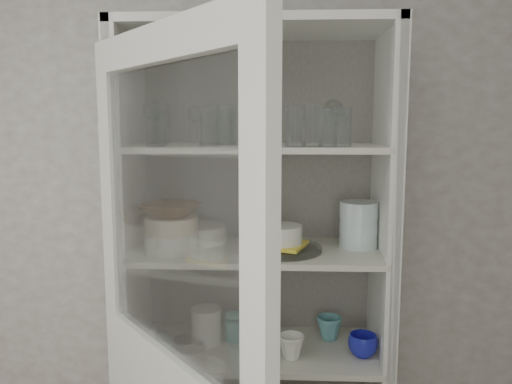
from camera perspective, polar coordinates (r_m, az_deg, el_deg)
The scene contains 33 objects.
wall_back at distance 2.17m, azimuth -5.01°, elevation -3.85°, with size 3.60×0.02×2.60m, color gray.
pantry_cabinet at distance 2.11m, azimuth 0.08°, elevation -14.45°, with size 1.00×0.45×2.10m.
tumbler_0 at distance 1.77m, azimuth -11.36°, elevation 7.33°, with size 0.07×0.07×0.14m, color silver.
tumbler_1 at distance 1.78m, azimuth -5.40°, elevation 7.47°, with size 0.07×0.07×0.14m, color silver.
tumbler_2 at distance 1.78m, azimuth 0.83°, elevation 7.31°, with size 0.06×0.06×0.13m, color silver.
tumbler_3 at distance 1.74m, azimuth 4.47°, elevation 7.49°, with size 0.07×0.07×0.14m, color silver.
tumbler_4 at distance 1.73m, azimuth 8.22°, elevation 7.24°, with size 0.06×0.06×0.13m, color silver.
tumbler_5 at distance 1.76m, azimuth 6.49°, elevation 7.57°, with size 0.07×0.07×0.15m, color silver.
tumbler_6 at distance 1.77m, azimuth 9.81°, elevation 7.36°, with size 0.07×0.07×0.14m, color silver.
tumbler_7 at distance 1.95m, azimuth -11.12°, elevation 7.24°, with size 0.06×0.06×0.13m, color silver.
tumbler_8 at distance 1.90m, azimuth -3.36°, elevation 7.45°, with size 0.07×0.07×0.13m, color silver.
tumbler_9 at distance 1.91m, azimuth -4.69°, elevation 7.30°, with size 0.06×0.06×0.12m, color silver.
tumbler_10 at distance 1.87m, azimuth -3.95°, elevation 7.70°, with size 0.08×0.08×0.15m, color silver.
tumbler_11 at distance 1.89m, azimuth -0.82°, elevation 7.69°, with size 0.07×0.07×0.15m, color silver.
goblet_0 at distance 2.04m, azimuth -11.54°, elevation 8.14°, with size 0.09×0.09×0.19m, color silver, non-canonical shape.
goblet_1 at distance 2.03m, azimuth -6.77°, elevation 7.90°, with size 0.07×0.07×0.17m, color silver, non-canonical shape.
goblet_2 at distance 1.97m, azimuth 8.78°, elevation 8.19°, with size 0.08×0.08×0.19m, color silver, non-canonical shape.
goblet_3 at distance 1.98m, azimuth 9.24°, elevation 7.78°, with size 0.07×0.07×0.16m, color silver, non-canonical shape.
plate_stack_front at distance 1.93m, azimuth -9.58°, elevation -5.61°, with size 0.21×0.21×0.07m, color white.
plate_stack_back at distance 2.05m, azimuth -6.55°, elevation -4.72°, with size 0.23×0.23×0.07m, color white.
cream_bowl at distance 1.91m, azimuth -9.63°, elevation -3.68°, with size 0.20×0.20×0.06m, color beige.
terracotta_bowl at distance 1.90m, azimuth -9.67°, elevation -2.00°, with size 0.21×0.21×0.05m, color #553016.
glass_platter at distance 1.90m, azimuth 2.86°, elevation -6.48°, with size 0.31×0.31×0.02m, color silver.
yellow_trivet at distance 1.90m, azimuth 2.86°, elevation -6.04°, with size 0.17×0.17×0.01m, color yellow.
white_ramekin at distance 1.89m, azimuth 2.87°, elevation -4.84°, with size 0.16×0.16×0.07m, color white.
grey_bowl_stack at distance 1.98m, azimuth 11.64°, elevation -3.67°, with size 0.15×0.15×0.18m, color silver.
mug_blue at distance 2.02m, azimuth 12.11°, elevation -16.75°, with size 0.11×0.11×0.09m, color #1426A5.
mug_teal at distance 2.14m, azimuth 8.35°, elevation -15.12°, with size 0.10×0.10×0.10m, color teal.
mug_white at distance 1.97m, azimuth 4.05°, elevation -17.21°, with size 0.10×0.10×0.09m, color white.
teal_jar at distance 2.12m, azimuth -2.38°, elevation -15.15°, with size 0.09×0.09×0.10m.
measuring_cups at distance 2.06m, azimuth -7.89°, elevation -16.84°, with size 0.11×0.11×0.04m, color silver.
white_canister at distance 2.09m, azimuth -5.69°, elevation -14.94°, with size 0.12×0.12×0.14m, color white.
tumbler_12 at distance 1.86m, azimuth -3.36°, elevation 7.69°, with size 0.07×0.07×0.15m, color silver.
Camera 1 is at (0.29, -0.61, 1.74)m, focal length 35.00 mm.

